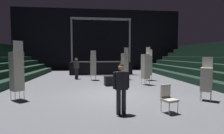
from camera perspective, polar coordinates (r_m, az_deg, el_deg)
ground_plane at (r=8.82m, az=-0.43°, el=-9.24°), size 22.00×30.00×0.10m
arena_end_wall at (r=23.65m, az=-4.29°, el=8.84°), size 22.00×0.30×8.00m
stage_riser at (r=19.07m, az=-3.72°, el=0.08°), size 6.28×3.53×5.63m
man_with_tie at (r=5.75m, az=3.05°, el=-6.16°), size 0.57×0.29×1.68m
chair_stack_front_left at (r=13.88m, az=11.86°, el=0.67°), size 0.45×0.45×2.39m
chair_stack_front_right at (r=14.20m, az=4.19°, el=1.16°), size 0.60×0.60×2.56m
chair_stack_mid_left at (r=13.74m, az=-6.14°, el=0.52°), size 0.46×0.46×2.31m
chair_stack_mid_right at (r=11.74m, az=10.90°, el=0.32°), size 0.55×0.55×2.48m
chair_stack_mid_centre at (r=8.62m, az=-28.65°, el=-1.08°), size 0.62×0.62×2.56m
chair_stack_rear_left at (r=8.52m, az=28.43°, el=-3.40°), size 0.62×0.62×1.88m
crew_worker_near_stage at (r=14.56m, az=-11.54°, el=0.03°), size 0.43×0.50×1.75m
equipment_road_case at (r=11.31m, az=-0.16°, el=-4.55°), size 0.95×0.68×0.59m
loose_chair_near_man at (r=6.32m, az=17.80°, el=-9.29°), size 0.56×0.56×0.95m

